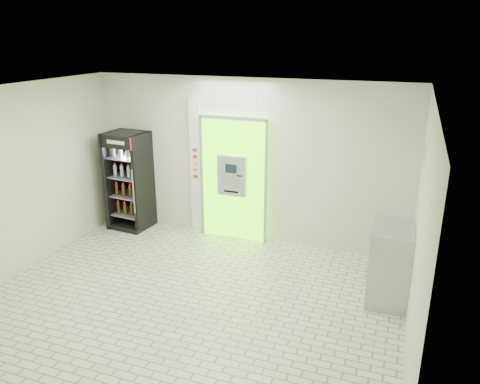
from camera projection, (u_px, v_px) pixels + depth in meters
The scene contains 7 objects.
ground at pixel (188, 302), 6.83m from camera, with size 6.00×6.00×0.00m, color beige.
room_shell at pixel (183, 182), 6.23m from camera, with size 6.00×6.00×6.00m.
atm_assembly at pixel (234, 178), 8.66m from camera, with size 1.30×0.24×2.33m.
pillar at pixel (197, 167), 8.90m from camera, with size 0.22×0.11×2.60m.
beverage_cooler at pixel (130, 182), 9.22m from camera, with size 0.78×0.73×1.93m.
steel_cabinet at pixel (390, 264), 6.73m from camera, with size 0.59×0.87×1.14m.
exit_sign at pixel (424, 156), 6.41m from camera, with size 0.02×0.22×0.26m.
Camera 1 is at (2.76, -5.32, 3.72)m, focal length 35.00 mm.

